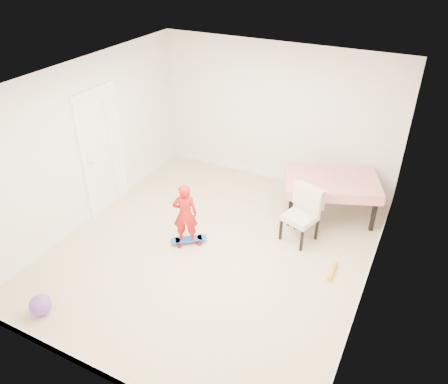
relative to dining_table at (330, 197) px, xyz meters
The scene contains 17 objects.
ground 2.20m from the dining_table, 127.10° to the right, with size 5.00×5.00×0.00m, color #C4AE88.
ceiling 3.11m from the dining_table, 127.10° to the right, with size 4.50×5.00×0.04m, color white.
wall_back 1.78m from the dining_table, 150.23° to the left, with size 4.50×0.04×2.60m, color silver.
wall_front 4.51m from the dining_table, 107.27° to the right, with size 4.50×0.04×2.60m, color silver.
wall_left 4.05m from the dining_table, 153.94° to the right, with size 0.04×5.00×2.60m, color silver.
wall_right 2.18m from the dining_table, 61.99° to the right, with size 0.04×5.00×2.60m, color silver.
door 3.87m from the dining_table, 157.94° to the right, with size 0.10×0.94×2.11m, color white.
baseboard_back 1.54m from the dining_table, 149.90° to the left, with size 4.50×0.02×0.12m, color white.
baseboard_front 4.43m from the dining_table, 107.23° to the right, with size 4.50×0.02×0.12m, color white.
baseboard_left 3.96m from the dining_table, 154.00° to the right, with size 0.02×5.00×0.12m, color white.
baseboard_right 1.99m from the dining_table, 61.73° to the right, with size 0.02×5.00×0.12m, color white.
dining_table is the anchor object (origin of this frame).
dining_chair 0.93m from the dining_table, 104.13° to the right, with size 0.49×0.57×0.90m, color silver, non-canonical shape.
skateboard 2.47m from the dining_table, 134.19° to the right, with size 0.57×0.21×0.09m, color blue, non-canonical shape.
child 2.49m from the dining_table, 134.50° to the right, with size 0.37×0.24×1.02m, color #B71512.
balloon 4.67m from the dining_table, 124.52° to the right, with size 0.28×0.28×0.28m, color #6F47AB.
foam_toy 1.54m from the dining_table, 71.70° to the right, with size 0.06×0.06×0.40m, color gold.
Camera 1 is at (2.53, -4.59, 4.24)m, focal length 35.00 mm.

